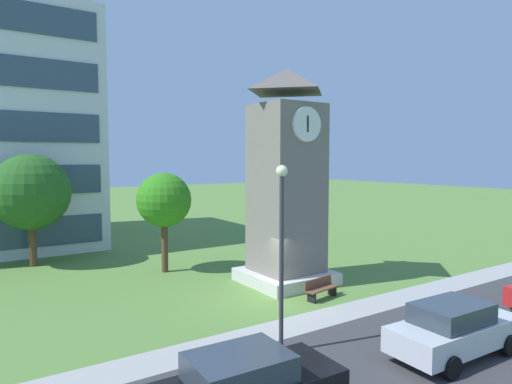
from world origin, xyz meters
TOP-DOWN VIEW (x-y plane):
  - ground_plane at (0.00, 0.00)m, footprint 160.00×160.00m
  - street_asphalt at (0.00, -7.09)m, footprint 120.00×7.20m
  - kerb_strip at (0.00, -2.69)m, footprint 120.00×1.60m
  - clock_tower at (2.21, 2.02)m, footprint 3.90×3.90m
  - park_bench at (1.93, -0.86)m, footprint 1.86×0.80m
  - street_lamp at (-2.77, -4.25)m, footprint 0.36×0.36m
  - tree_near_tower at (-7.72, 12.60)m, footprint 4.28×4.28m
  - tree_streetside at (-1.97, 7.26)m, footprint 2.91×2.91m
  - parked_car_silver at (1.55, -7.40)m, footprint 4.66×2.10m

SIDE VIEW (x-z plane):
  - ground_plane at x=0.00m, z-range 0.00..0.00m
  - kerb_strip at x=0.00m, z-range 0.00..0.01m
  - street_asphalt at x=0.00m, z-range 0.00..0.01m
  - park_bench at x=1.93m, z-range 0.02..0.90m
  - parked_car_silver at x=1.55m, z-range 0.02..1.71m
  - street_lamp at x=-2.77m, z-range 0.71..6.61m
  - tree_streetside at x=-1.97m, z-range 1.19..6.54m
  - tree_near_tower at x=-7.72m, z-range 1.03..7.39m
  - clock_tower at x=2.21m, z-range -0.55..9.81m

